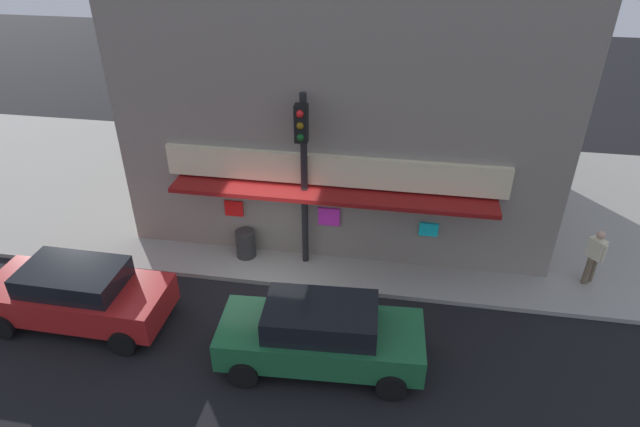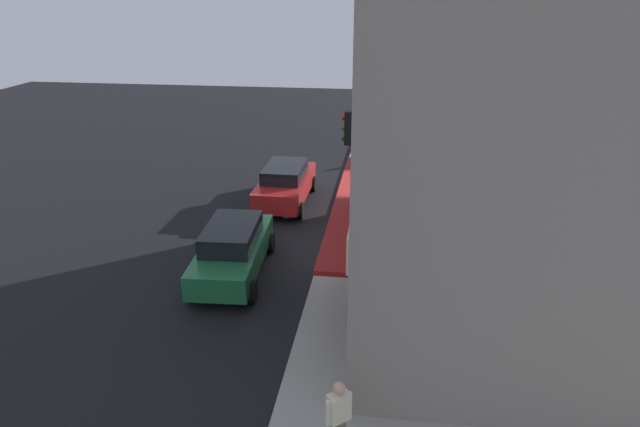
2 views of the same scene
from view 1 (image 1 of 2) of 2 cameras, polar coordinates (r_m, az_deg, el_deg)
ground_plane at (r=14.90m, az=-5.52°, el=-7.55°), size 62.35×62.35×0.00m
sidewalk at (r=18.95m, az=-1.81°, el=2.10°), size 41.57×10.11×0.13m
corner_building at (r=17.30m, az=3.29°, el=14.15°), size 11.87×8.56×8.19m
traffic_light at (r=13.82m, az=-1.78°, el=5.46°), size 0.32×0.58×4.92m
trash_can at (r=15.63m, az=-7.81°, el=-3.16°), size 0.56×0.56×0.82m
pedestrian at (r=15.95m, az=26.86°, el=-3.91°), size 0.44×0.48×1.61m
parked_car_green at (r=12.24m, az=0.09°, el=-12.57°), size 4.58×2.14×1.62m
parked_car_red at (r=14.53m, az=-24.10°, el=-7.69°), size 4.42×2.03×1.59m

